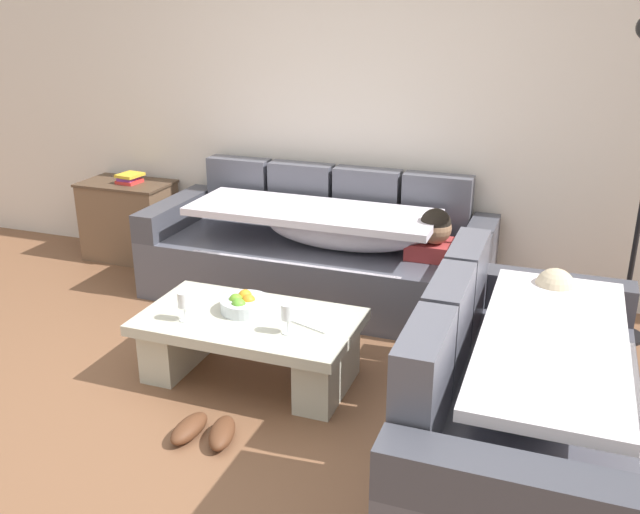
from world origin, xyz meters
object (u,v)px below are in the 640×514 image
at_px(couch_along_wall, 322,254).
at_px(pair_of_shoes, 206,431).
at_px(floor_lamp, 639,166).
at_px(wine_glass_near_left, 184,301).
at_px(side_cabinet, 130,220).
at_px(fruit_bowl, 244,304).
at_px(wine_glass_near_right, 288,313).
at_px(book_stack_on_cabinet, 129,178).
at_px(couch_near_window, 523,401).
at_px(coffee_table, 250,340).
at_px(open_magazine, 317,319).

bearing_deg(couch_along_wall, pair_of_shoes, -88.35).
xyz_separation_m(floor_lamp, pair_of_shoes, (-1.89, -1.83, -1.07)).
bearing_deg(floor_lamp, wine_glass_near_left, -148.32).
distance_m(wine_glass_near_left, side_cabinet, 2.17).
xyz_separation_m(fruit_bowl, side_cabinet, (-1.71, 1.37, -0.10)).
distance_m(fruit_bowl, floor_lamp, 2.41).
relative_size(wine_glass_near_left, floor_lamp, 0.09).
xyz_separation_m(couch_along_wall, wine_glass_near_right, (0.29, -1.32, 0.17)).
bearing_deg(book_stack_on_cabinet, side_cabinet, 172.64).
distance_m(book_stack_on_cabinet, pair_of_shoes, 2.77).
bearing_deg(wine_glass_near_right, couch_near_window, -8.27).
relative_size(fruit_bowl, wine_glass_near_left, 1.69).
bearing_deg(floor_lamp, wine_glass_near_right, -141.22).
bearing_deg(couch_along_wall, coffee_table, -89.55).
distance_m(wine_glass_near_left, book_stack_on_cabinet, 2.14).
distance_m(side_cabinet, floor_lamp, 3.80).
relative_size(side_cabinet, book_stack_on_cabinet, 3.52).
distance_m(fruit_bowl, book_stack_on_cabinet, 2.17).
height_order(coffee_table, pair_of_shoes, coffee_table).
xyz_separation_m(couch_along_wall, pair_of_shoes, (0.05, -1.82, -0.28)).
bearing_deg(pair_of_shoes, couch_near_window, 12.54).
relative_size(couch_along_wall, coffee_table, 2.00).
distance_m(couch_along_wall, couch_near_window, 2.12).
distance_m(couch_near_window, open_magazine, 1.19).
height_order(wine_glass_near_right, pair_of_shoes, wine_glass_near_right).
bearing_deg(floor_lamp, coffee_table, -147.66).
bearing_deg(coffee_table, book_stack_on_cabinet, 140.34).
bearing_deg(side_cabinet, couch_along_wall, -7.30).
distance_m(floor_lamp, pair_of_shoes, 2.85).
height_order(wine_glass_near_left, open_magazine, wine_glass_near_left).
relative_size(coffee_table, wine_glass_near_right, 7.23).
height_order(couch_near_window, wine_glass_near_right, couch_near_window).
xyz_separation_m(wine_glass_near_right, side_cabinet, (-2.04, 1.54, -0.17)).
relative_size(coffee_table, floor_lamp, 0.62).
xyz_separation_m(side_cabinet, book_stack_on_cabinet, (0.04, -0.01, 0.36)).
height_order(fruit_bowl, pair_of_shoes, fruit_bowl).
xyz_separation_m(coffee_table, pair_of_shoes, (0.04, -0.61, -0.19)).
relative_size(wine_glass_near_right, open_magazine, 0.59).
bearing_deg(wine_glass_near_right, coffee_table, 158.76).
bearing_deg(side_cabinet, fruit_bowl, -38.68).
relative_size(coffee_table, side_cabinet, 1.67).
relative_size(wine_glass_near_left, wine_glass_near_right, 1.00).
distance_m(couch_near_window, book_stack_on_cabinet, 3.66).
bearing_deg(pair_of_shoes, open_magazine, 65.10).
xyz_separation_m(coffee_table, open_magazine, (0.37, 0.09, 0.15)).
height_order(side_cabinet, pair_of_shoes, side_cabinet).
bearing_deg(coffee_table, open_magazine, 13.84).
distance_m(couch_near_window, pair_of_shoes, 1.51).
relative_size(coffee_table, pair_of_shoes, 3.60).
distance_m(fruit_bowl, wine_glass_near_right, 0.38).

